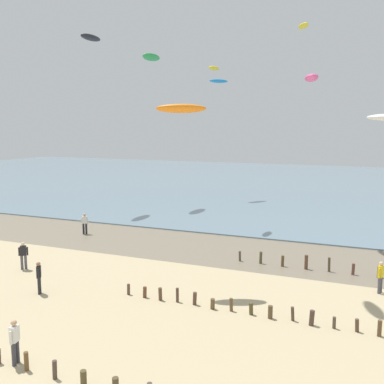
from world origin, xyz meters
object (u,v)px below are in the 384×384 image
person_left_flank (23,255)px  kite_aloft_10 (91,38)px  kite_aloft_4 (151,57)px  kite_aloft_9 (214,68)px  person_far_down_beach (85,223)px  kite_aloft_7 (303,26)px  kite_aloft_2 (312,78)px  person_right_flank (381,276)px  kite_aloft_12 (181,108)px  kite_aloft_11 (219,81)px  person_by_waterline (39,277)px  person_nearest_camera (15,341)px

person_left_flank → kite_aloft_10: size_ratio=0.53×
kite_aloft_4 → kite_aloft_9: bearing=54.5°
kite_aloft_10 → person_left_flank: bearing=-159.6°
person_far_down_beach → kite_aloft_9: kite_aloft_9 is taller
kite_aloft_7 → person_left_flank: bearing=112.9°
kite_aloft_2 → kite_aloft_7: (-2.36, 11.12, 4.93)m
person_right_flank → person_far_down_beach: size_ratio=1.00×
person_right_flank → kite_aloft_12: (-10.29, -2.46, 8.70)m
person_right_flank → kite_aloft_10: size_ratio=0.53×
kite_aloft_2 → kite_aloft_12: (-6.45, -2.03, -1.52)m
person_left_flank → kite_aloft_4: (-3.60, 23.90, 15.13)m
kite_aloft_11 → kite_aloft_10: bearing=0.0°
person_by_waterline → kite_aloft_11: 37.02m
person_far_down_beach → kite_aloft_2: 21.69m
kite_aloft_10 → person_right_flank: bearing=-120.2°
person_left_flank → kite_aloft_11: bearing=87.6°
kite_aloft_9 → kite_aloft_12: 15.91m
person_nearest_camera → person_left_flank: size_ratio=1.00×
person_nearest_camera → kite_aloft_4: 37.81m
kite_aloft_7 → kite_aloft_9: bearing=52.8°
kite_aloft_12 → person_right_flank: bearing=-10.3°
person_nearest_camera → kite_aloft_10: kite_aloft_10 is taller
kite_aloft_7 → kite_aloft_11: (-12.58, 16.88, -2.01)m
kite_aloft_4 → kite_aloft_9: kite_aloft_4 is taller
kite_aloft_10 → kite_aloft_12: bearing=-136.6°
kite_aloft_2 → person_far_down_beach: bearing=65.0°
kite_aloft_7 → person_right_flank: bearing=-173.8°
person_nearest_camera → person_right_flank: 17.84m
kite_aloft_4 → kite_aloft_7: kite_aloft_4 is taller
person_nearest_camera → kite_aloft_11: size_ratio=0.66×
person_right_flank → kite_aloft_9: 22.60m
kite_aloft_7 → kite_aloft_12: bearing=138.9°
person_by_waterline → kite_aloft_11: (-2.35, 34.53, 13.14)m
person_by_waterline → person_right_flank: bearing=22.9°
kite_aloft_2 → person_right_flank: bearing=-92.4°
kite_aloft_2 → person_left_flank: bearing=94.1°
kite_aloft_4 → person_by_waterline: bearing=16.2°
kite_aloft_7 → kite_aloft_11: size_ratio=0.72×
kite_aloft_7 → kite_aloft_12: kite_aloft_7 is taller
person_left_flank → kite_aloft_11: kite_aloft_11 is taller
person_by_waterline → person_nearest_camera: bearing=-55.4°
kite_aloft_9 → kite_aloft_11: bearing=18.6°
person_left_flank → kite_aloft_7: (13.93, 14.80, 15.15)m
person_left_flank → kite_aloft_11: (1.34, 31.68, 13.14)m
kite_aloft_4 → kite_aloft_12: kite_aloft_4 is taller
person_nearest_camera → kite_aloft_4: kite_aloft_4 is taller
kite_aloft_9 → kite_aloft_2: bearing=-141.5°
person_right_flank → person_far_down_beach: 22.74m
kite_aloft_9 → kite_aloft_11: (-4.88, 15.05, 0.47)m
person_by_waterline → kite_aloft_7: (10.23, 17.65, 15.15)m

